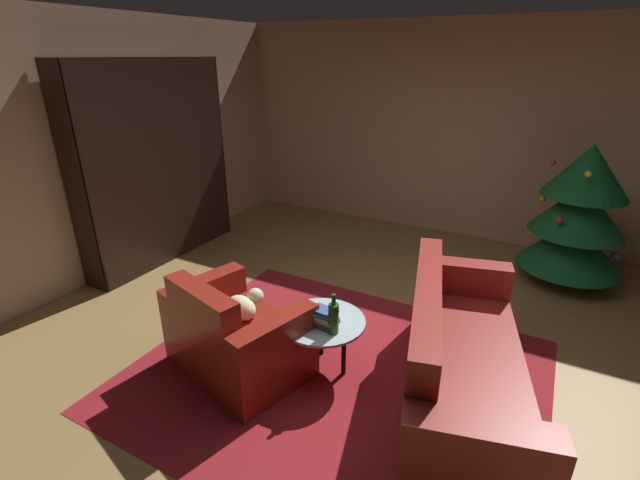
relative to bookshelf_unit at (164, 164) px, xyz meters
name	(u,v)px	position (x,y,z in m)	size (l,w,h in m)	color
ground_plane	(364,350)	(2.85, -0.73, -1.10)	(7.35, 7.35, 0.00)	olive
wall_back	(461,133)	(2.85, 2.30, 0.24)	(6.24, 0.06, 2.69)	tan
wall_left	(89,153)	(-0.24, -0.73, 0.24)	(0.06, 6.12, 2.69)	tan
area_rug	(336,374)	(2.78, -1.12, -1.10)	(2.97, 2.51, 0.01)	maroon
bookshelf_unit	(164,164)	(0.00, 0.00, 0.00)	(0.34, 1.98, 2.25)	black
armchair_red	(235,336)	(2.06, -1.40, -0.81)	(1.19, 0.97, 0.80)	maroon
couch_red	(457,367)	(3.64, -1.00, -0.79)	(1.20, 2.09, 0.91)	maroon
coffee_table	(322,325)	(2.65, -1.09, -0.71)	(0.65, 0.65, 0.44)	black
book_stack_on_table	(324,317)	(2.69, -1.16, -0.59)	(0.23, 0.18, 0.14)	#9C9273
bottle_on_table	(333,318)	(2.79, -1.20, -0.54)	(0.08, 0.08, 0.31)	#1E501F
decorated_tree	(578,214)	(4.28, 1.43, -0.34)	(1.02, 1.02, 1.48)	brown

